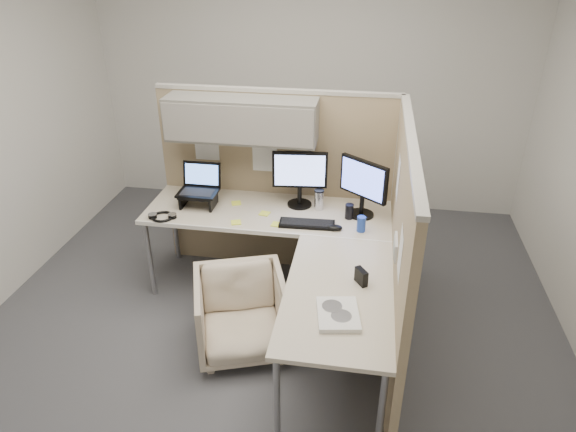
% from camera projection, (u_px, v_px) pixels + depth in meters
% --- Properties ---
extents(ground, '(4.50, 4.50, 0.00)m').
position_uv_depth(ground, '(270.00, 326.00, 4.01)').
color(ground, '#43444A').
rests_on(ground, ground).
extents(partition_back, '(2.00, 0.36, 1.63)m').
position_uv_depth(partition_back, '(262.00, 154.00, 4.24)').
color(partition_back, tan).
rests_on(partition_back, ground).
extents(partition_right, '(0.07, 2.03, 1.63)m').
position_uv_depth(partition_right, '(398.00, 251.00, 3.44)').
color(partition_right, tan).
rests_on(partition_right, ground).
extents(desk, '(2.00, 1.98, 0.73)m').
position_uv_depth(desk, '(289.00, 244.00, 3.78)').
color(desk, beige).
rests_on(desk, ground).
extents(office_chair, '(0.79, 0.76, 0.65)m').
position_uv_depth(office_chair, '(241.00, 311.00, 3.66)').
color(office_chair, beige).
rests_on(office_chair, ground).
extents(monitor_left, '(0.44, 0.20, 0.47)m').
position_uv_depth(monitor_left, '(300.00, 175.00, 4.11)').
color(monitor_left, black).
rests_on(monitor_left, desk).
extents(monitor_right, '(0.37, 0.30, 0.47)m').
position_uv_depth(monitor_right, '(363.00, 184.00, 3.95)').
color(monitor_right, black).
rests_on(monitor_right, desk).
extents(laptop_station, '(0.32, 0.27, 0.33)m').
position_uv_depth(laptop_station, '(199.00, 190.00, 4.19)').
color(laptop_station, black).
rests_on(laptop_station, desk).
extents(keyboard, '(0.43, 0.16, 0.02)m').
position_uv_depth(keyboard, '(307.00, 224.00, 3.93)').
color(keyboard, black).
rests_on(keyboard, desk).
extents(mouse, '(0.12, 0.08, 0.04)m').
position_uv_depth(mouse, '(335.00, 228.00, 3.86)').
color(mouse, black).
rests_on(mouse, desk).
extents(travel_mug, '(0.08, 0.08, 0.17)m').
position_uv_depth(travel_mug, '(319.00, 200.00, 4.14)').
color(travel_mug, silver).
rests_on(travel_mug, desk).
extents(soda_can_green, '(0.07, 0.07, 0.12)m').
position_uv_depth(soda_can_green, '(361.00, 224.00, 3.83)').
color(soda_can_green, '#1E3FA5').
rests_on(soda_can_green, desk).
extents(soda_can_silver, '(0.07, 0.07, 0.12)m').
position_uv_depth(soda_can_silver, '(349.00, 211.00, 4.01)').
color(soda_can_silver, black).
rests_on(soda_can_silver, desk).
extents(sticky_note_d, '(0.09, 0.09, 0.01)m').
position_uv_depth(sticky_note_d, '(265.00, 213.00, 4.10)').
color(sticky_note_d, '#E5F03F').
rests_on(sticky_note_d, desk).
extents(sticky_note_b, '(0.09, 0.09, 0.01)m').
position_uv_depth(sticky_note_b, '(277.00, 224.00, 3.94)').
color(sticky_note_b, '#E5F03F').
rests_on(sticky_note_b, desk).
extents(sticky_note_a, '(0.10, 0.10, 0.01)m').
position_uv_depth(sticky_note_a, '(236.00, 222.00, 3.97)').
color(sticky_note_a, '#E5F03F').
rests_on(sticky_note_a, desk).
extents(sticky_note_c, '(0.10, 0.10, 0.01)m').
position_uv_depth(sticky_note_c, '(236.00, 203.00, 4.26)').
color(sticky_note_c, '#E5F03F').
rests_on(sticky_note_c, desk).
extents(headphones, '(0.22, 0.20, 0.03)m').
position_uv_depth(headphones, '(163.00, 216.00, 4.03)').
color(headphones, black).
rests_on(headphones, desk).
extents(paper_stack, '(0.28, 0.34, 0.03)m').
position_uv_depth(paper_stack, '(338.00, 314.00, 2.97)').
color(paper_stack, white).
rests_on(paper_stack, desk).
extents(desk_clock, '(0.09, 0.11, 0.10)m').
position_uv_depth(desk_clock, '(361.00, 277.00, 3.24)').
color(desk_clock, black).
rests_on(desk_clock, desk).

